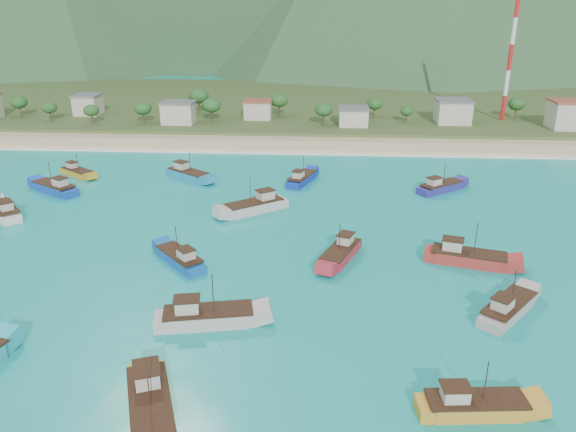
# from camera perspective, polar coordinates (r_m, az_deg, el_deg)

# --- Properties ---
(ground) EXTENTS (600.00, 600.00, 0.00)m
(ground) POSITION_cam_1_polar(r_m,az_deg,el_deg) (77.45, -4.39, -6.79)
(ground) COLOR #0D9085
(ground) RESTS_ON ground
(beach) EXTENTS (400.00, 18.00, 1.20)m
(beach) POSITION_cam_1_polar(r_m,az_deg,el_deg) (151.46, -0.27, 7.29)
(beach) COLOR beige
(beach) RESTS_ON ground
(land) EXTENTS (400.00, 110.00, 2.40)m
(land) POSITION_cam_1_polar(r_m,az_deg,el_deg) (211.09, 0.91, 11.24)
(land) COLOR #385123
(land) RESTS_ON ground
(surf_line) EXTENTS (400.00, 2.50, 0.08)m
(surf_line) POSITION_cam_1_polar(r_m,az_deg,el_deg) (142.27, -0.54, 6.38)
(surf_line) COLOR white
(surf_line) RESTS_ON ground
(village) EXTENTS (220.79, 20.27, 7.54)m
(village) POSITION_cam_1_polar(r_m,az_deg,el_deg) (172.66, 6.81, 10.46)
(village) COLOR beige
(village) RESTS_ON ground
(vegetation) EXTENTS (279.16, 26.03, 8.58)m
(vegetation) POSITION_cam_1_polar(r_m,az_deg,el_deg) (174.39, 0.02, 10.84)
(vegetation) COLOR #235623
(vegetation) RESTS_ON ground
(radio_tower) EXTENTS (1.20, 1.20, 44.76)m
(radio_tower) POSITION_cam_1_polar(r_m,az_deg,el_deg) (184.38, 21.81, 15.89)
(radio_tower) COLOR red
(radio_tower) RESTS_ON ground
(boat_2) EXTENTS (9.24, 10.24, 6.31)m
(boat_2) POSITION_cam_1_polar(r_m,az_deg,el_deg) (74.64, 21.43, -8.81)
(boat_2) COLOR #A39994
(boat_2) RESTS_ON ground
(boat_7) EXTENTS (12.30, 5.74, 7.00)m
(boat_7) POSITION_cam_1_polar(r_m,az_deg,el_deg) (68.38, -8.28, -10.19)
(boat_7) COLOR #B5AAA3
(boat_7) RESTS_ON ground
(boat_8) EXTENTS (9.21, 7.67, 5.52)m
(boat_8) POSITION_cam_1_polar(r_m,az_deg,el_deg) (132.25, -20.65, 4.14)
(boat_8) COLOR #C68C1F
(boat_8) RESTS_ON ground
(boat_9) EXTENTS (10.30, 8.92, 6.25)m
(boat_9) POSITION_cam_1_polar(r_m,az_deg,el_deg) (117.48, 15.22, 2.80)
(boat_9) COLOR navy
(boat_9) RESTS_ON ground
(boat_11) EXTENTS (10.56, 3.99, 6.10)m
(boat_11) POSITION_cam_1_polar(r_m,az_deg,el_deg) (57.86, 18.32, -17.92)
(boat_11) COLOR orange
(boat_11) RESTS_ON ground
(boat_12) EXTENTS (11.10, 9.48, 6.71)m
(boat_12) POSITION_cam_1_polar(r_m,az_deg,el_deg) (123.41, -10.12, 4.13)
(boat_12) COLOR teal
(boat_12) RESTS_ON ground
(boat_14) EXTENTS (9.10, 9.62, 6.04)m
(boat_14) POSITION_cam_1_polar(r_m,az_deg,el_deg) (83.71, -10.88, -4.36)
(boat_14) COLOR #1052A8
(boat_14) RESTS_ON ground
(boat_15) EXTENTS (7.78, 12.77, 7.26)m
(boat_15) POSITION_cam_1_polar(r_m,az_deg,el_deg) (56.33, -13.79, -18.32)
(boat_15) COLOR gold
(boat_15) RESTS_ON ground
(boat_16) EXTENTS (11.82, 10.23, 7.18)m
(boat_16) POSITION_cam_1_polar(r_m,az_deg,el_deg) (102.48, -3.35, 0.95)
(boat_16) COLOR #BCAFA8
(boat_16) RESTS_ON ground
(boat_18) EXTENTS (6.83, 11.03, 6.28)m
(boat_18) POSITION_cam_1_polar(r_m,az_deg,el_deg) (84.29, 5.38, -3.83)
(boat_18) COLOR #AD2732
(boat_18) RESTS_ON ground
(boat_22) EXTENTS (11.40, 8.78, 6.69)m
(boat_22) POSITION_cam_1_polar(r_m,az_deg,el_deg) (121.91, -22.60, 2.60)
(boat_22) COLOR #1340AC
(boat_22) RESTS_ON ground
(boat_23) EXTENTS (6.44, 10.84, 6.16)m
(boat_23) POSITION_cam_1_polar(r_m,az_deg,el_deg) (118.80, 1.40, 3.75)
(boat_23) COLOR #122FAA
(boat_23) RESTS_ON ground
(boat_24) EXTENTS (12.31, 6.61, 6.98)m
(boat_24) POSITION_cam_1_polar(r_m,az_deg,el_deg) (86.29, 17.69, -4.10)
(boat_24) COLOR #A72C27
(boat_24) RESTS_ON ground
(boat_26) EXTENTS (9.75, 10.24, 6.46)m
(boat_26) POSITION_cam_1_polar(r_m,az_deg,el_deg) (112.40, -26.84, 0.40)
(boat_26) COLOR silver
(boat_26) RESTS_ON ground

